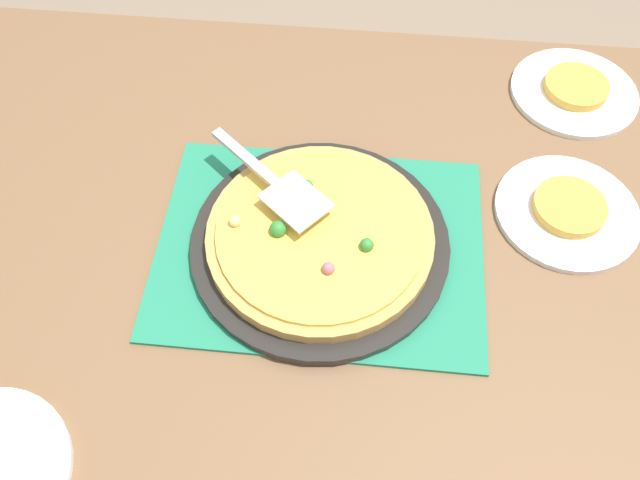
{
  "coord_description": "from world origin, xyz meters",
  "views": [
    {
      "loc": [
        0.05,
        -0.51,
        1.55
      ],
      "look_at": [
        0.0,
        0.0,
        0.77
      ],
      "focal_mm": 35.94,
      "sensor_mm": 36.0,
      "label": 1
    }
  ],
  "objects_px": {
    "pizza": "(320,235)",
    "plate_far_right": "(574,92)",
    "pizza_pan": "(320,243)",
    "served_slice_left": "(570,207)",
    "pizza_server": "(274,182)",
    "served_slice_right": "(576,87)",
    "plate_near_left": "(567,212)"
  },
  "relations": [
    {
      "from": "pizza",
      "to": "pizza_server",
      "type": "height_order",
      "value": "pizza_server"
    },
    {
      "from": "pizza_pan",
      "to": "plate_far_right",
      "type": "xyz_separation_m",
      "value": [
        0.41,
        0.36,
        -0.01
      ]
    },
    {
      "from": "plate_near_left",
      "to": "pizza_server",
      "type": "bearing_deg",
      "value": -175.58
    },
    {
      "from": "served_slice_left",
      "to": "pizza",
      "type": "bearing_deg",
      "value": -165.18
    },
    {
      "from": "pizza_pan",
      "to": "pizza",
      "type": "height_order",
      "value": "pizza"
    },
    {
      "from": "plate_near_left",
      "to": "served_slice_right",
      "type": "distance_m",
      "value": 0.27
    },
    {
      "from": "pizza",
      "to": "plate_far_right",
      "type": "relative_size",
      "value": 1.5
    },
    {
      "from": "plate_near_left",
      "to": "pizza_server",
      "type": "distance_m",
      "value": 0.45
    },
    {
      "from": "pizza",
      "to": "plate_near_left",
      "type": "height_order",
      "value": "pizza"
    },
    {
      "from": "pizza",
      "to": "served_slice_right",
      "type": "xyz_separation_m",
      "value": [
        0.41,
        0.36,
        -0.01
      ]
    },
    {
      "from": "pizza_pan",
      "to": "pizza_server",
      "type": "distance_m",
      "value": 0.11
    },
    {
      "from": "pizza_pan",
      "to": "plate_far_right",
      "type": "relative_size",
      "value": 1.73
    },
    {
      "from": "served_slice_left",
      "to": "served_slice_right",
      "type": "bearing_deg",
      "value": 81.07
    },
    {
      "from": "plate_far_right",
      "to": "served_slice_left",
      "type": "bearing_deg",
      "value": -98.93
    },
    {
      "from": "pizza",
      "to": "plate_near_left",
      "type": "distance_m",
      "value": 0.39
    },
    {
      "from": "served_slice_left",
      "to": "served_slice_right",
      "type": "height_order",
      "value": "same"
    },
    {
      "from": "served_slice_right",
      "to": "plate_near_left",
      "type": "bearing_deg",
      "value": -98.93
    },
    {
      "from": "pizza",
      "to": "served_slice_right",
      "type": "relative_size",
      "value": 3.0
    },
    {
      "from": "served_slice_left",
      "to": "served_slice_right",
      "type": "relative_size",
      "value": 1.0
    },
    {
      "from": "plate_near_left",
      "to": "plate_far_right",
      "type": "height_order",
      "value": "same"
    },
    {
      "from": "served_slice_left",
      "to": "pizza_server",
      "type": "distance_m",
      "value": 0.45
    },
    {
      "from": "plate_far_right",
      "to": "pizza",
      "type": "bearing_deg",
      "value": -138.65
    },
    {
      "from": "pizza",
      "to": "served_slice_right",
      "type": "distance_m",
      "value": 0.55
    },
    {
      "from": "served_slice_right",
      "to": "plate_far_right",
      "type": "bearing_deg",
      "value": 0.0
    },
    {
      "from": "plate_far_right",
      "to": "pizza_server",
      "type": "height_order",
      "value": "pizza_server"
    },
    {
      "from": "plate_far_right",
      "to": "pizza_server",
      "type": "xyz_separation_m",
      "value": [
        -0.49,
        -0.3,
        0.06
      ]
    },
    {
      "from": "pizza",
      "to": "served_slice_left",
      "type": "bearing_deg",
      "value": 14.82
    },
    {
      "from": "pizza_pan",
      "to": "pizza",
      "type": "distance_m",
      "value": 0.02
    },
    {
      "from": "pizza",
      "to": "pizza_server",
      "type": "relative_size",
      "value": 1.64
    },
    {
      "from": "plate_near_left",
      "to": "served_slice_right",
      "type": "relative_size",
      "value": 2.0
    },
    {
      "from": "plate_far_right",
      "to": "pizza_server",
      "type": "distance_m",
      "value": 0.58
    },
    {
      "from": "plate_near_left",
      "to": "served_slice_left",
      "type": "height_order",
      "value": "served_slice_left"
    }
  ]
}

